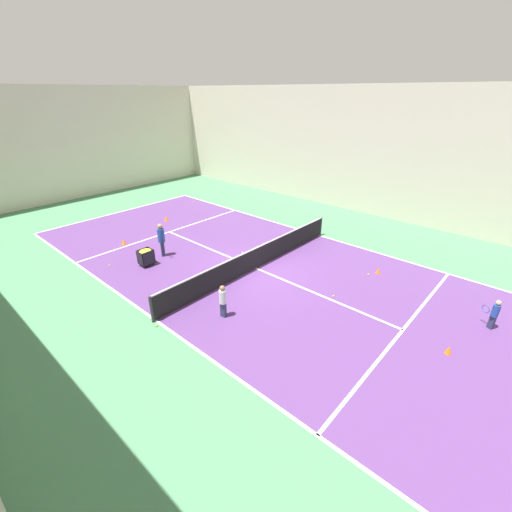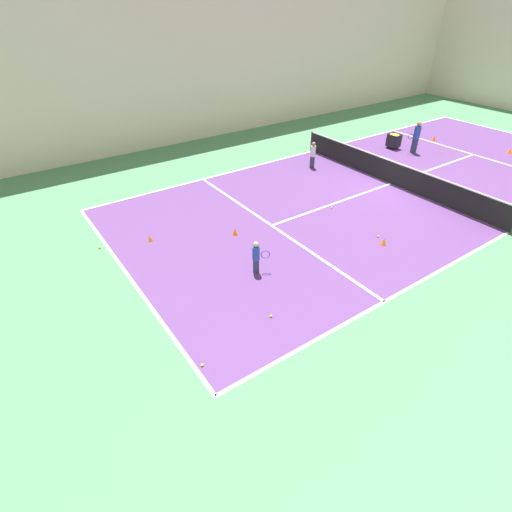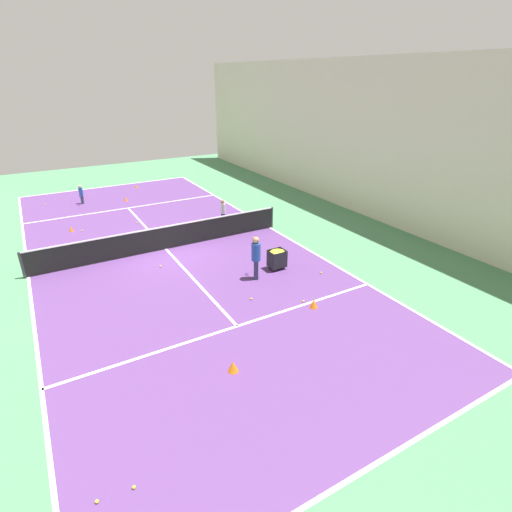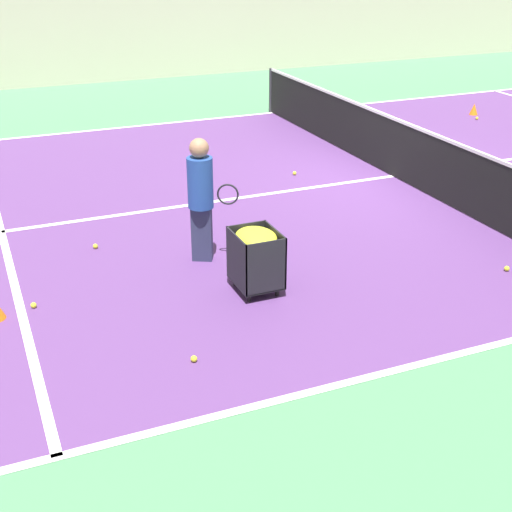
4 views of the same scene
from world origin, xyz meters
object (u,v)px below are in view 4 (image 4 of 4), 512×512
at_px(tennis_net, 395,147).
at_px(coach_at_net, 201,192).
at_px(ball_cart, 256,249).
at_px(training_cone_1, 474,109).

relative_size(tennis_net, coach_at_net, 6.58).
xyz_separation_m(ball_cart, training_cone_1, (6.39, -8.31, -0.42)).
bearing_deg(ball_cart, coach_at_net, 15.15).
bearing_deg(ball_cart, training_cone_1, -52.45).
distance_m(tennis_net, training_cone_1, 5.44).
bearing_deg(training_cone_1, ball_cart, 127.55).
relative_size(tennis_net, training_cone_1, 41.80).
bearing_deg(coach_at_net, ball_cart, -47.86).
bearing_deg(tennis_net, coach_at_net, 115.40).
distance_m(tennis_net, ball_cart, 5.06).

